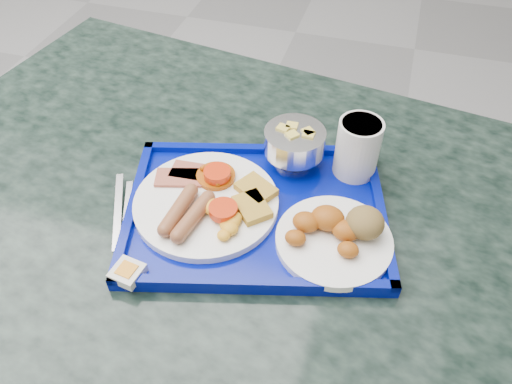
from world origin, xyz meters
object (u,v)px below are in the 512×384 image
table (244,286)px  tray (256,212)px  bread_plate (338,233)px  fruit_bowl (295,142)px  main_plate (209,202)px  juice_cup (358,146)px

table → tray: tray is taller
tray → bread_plate: 0.14m
fruit_bowl → main_plate: bearing=-126.4°
fruit_bowl → juice_cup: (0.10, 0.01, 0.01)m
table → tray: 0.22m
main_plate → juice_cup: size_ratio=2.28×
tray → juice_cup: juice_cup is taller
tray → juice_cup: bearing=45.2°
main_plate → juice_cup: juice_cup is taller
table → main_plate: size_ratio=6.19×
table → bread_plate: 0.29m
bread_plate → juice_cup: size_ratio=1.72×
main_plate → juice_cup: 0.26m
main_plate → fruit_bowl: bearing=53.6°
bread_plate → fruit_bowl: fruit_bowl is taller
tray → main_plate: main_plate is taller
main_plate → bread_plate: 0.20m
table → bread_plate: (0.16, -0.02, 0.24)m
fruit_bowl → bread_plate: bearing=-55.6°
tray → main_plate: (-0.07, -0.02, 0.02)m
bread_plate → juice_cup: bearing=89.8°
main_plate → bread_plate: bearing=-2.9°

